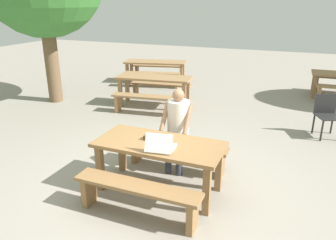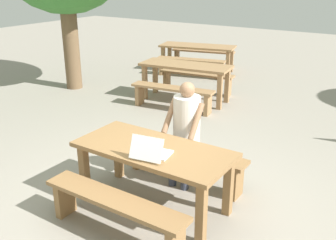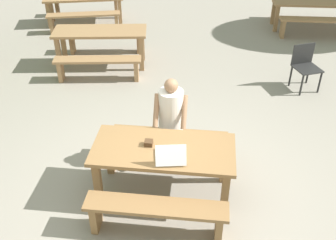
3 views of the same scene
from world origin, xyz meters
name	(u,v)px [view 3 (image 3 of 3)]	position (x,y,z in m)	size (l,w,h in m)	color
ground_plane	(164,192)	(0.00, 0.00, 0.00)	(30.00, 30.00, 0.00)	gray
picnic_table_front	(163,155)	(0.00, 0.00, 0.62)	(1.76, 0.82, 0.74)	olive
bench_near	(156,212)	(0.00, -0.68, 0.34)	(1.64, 0.30, 0.46)	olive
bench_far	(169,141)	(0.00, 0.68, 0.34)	(1.64, 0.30, 0.46)	olive
laptop	(170,155)	(0.11, -0.20, 0.80)	(0.41, 0.41, 0.25)	white
small_pouch	(149,143)	(-0.19, 0.04, 0.77)	(0.10, 0.10, 0.06)	#4C331E
person_seated	(171,116)	(0.02, 0.65, 0.78)	(0.44, 0.42, 1.33)	#333847
plastic_chair	(305,66)	(2.26, 3.11, 0.45)	(0.58, 0.58, 0.83)	#262626
picnic_table_mid	(84,0)	(-2.77, 5.96, 0.60)	(2.08, 1.16, 0.71)	#9E754C
bench_mid_south	(84,18)	(-2.63, 5.35, 0.35)	(1.79, 0.70, 0.47)	#9E754C
bench_mid_north	(86,2)	(-2.92, 6.56, 0.35)	(1.79, 0.70, 0.47)	#9E754C
picnic_table_rear	(317,5)	(3.03, 6.23, 0.60)	(2.18, 0.81, 0.70)	#9E754C
bench_rear_south	(321,24)	(3.05, 5.61, 0.36)	(1.95, 0.37, 0.48)	#9E754C
bench_rear_north	(309,6)	(3.00, 6.86, 0.36)	(1.95, 0.37, 0.48)	#9E754C
picnic_table_distant	(100,36)	(-1.73, 3.59, 0.64)	(1.93, 0.93, 0.77)	#9E754C
bench_distant_south	(98,64)	(-1.64, 2.95, 0.34)	(1.70, 0.52, 0.46)	#9E754C
bench_distant_north	(105,38)	(-1.82, 4.23, 0.34)	(1.70, 0.52, 0.46)	#9E754C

